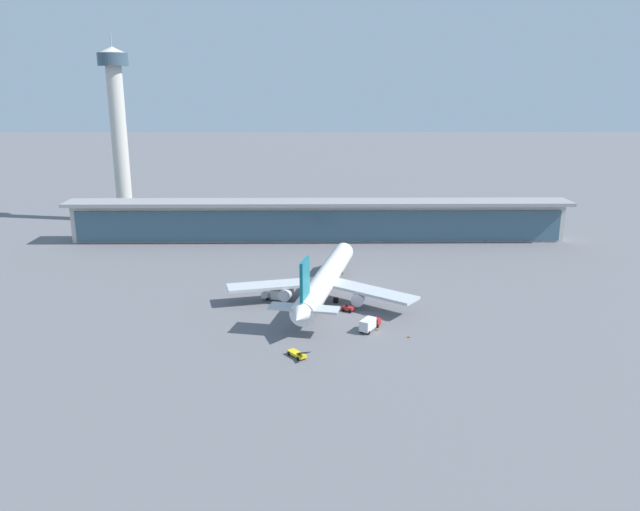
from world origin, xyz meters
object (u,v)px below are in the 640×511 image
Objects in this scene: safety_cone_alpha at (409,336)px; safety_cone_bravo at (377,329)px; control_tower at (118,122)px; service_truck_mid_apron_red at (348,308)px; service_truck_near_nose_red at (369,324)px; service_truck_by_tail_yellow at (297,354)px; airliner_on_stand at (325,280)px; service_truck_under_wing_white at (277,295)px.

safety_cone_bravo is at bearing 147.66° from safety_cone_alpha.
service_truck_mid_apron_red is at bearing -51.30° from control_tower.
service_truck_mid_apron_red is 21.52m from safety_cone_alpha.
service_truck_near_nose_red reaches higher than service_truck_by_tail_yellow.
service_truck_near_nose_red reaches higher than safety_cone_alpha.
control_tower is 160.52m from safety_cone_bravo.
service_truck_near_nose_red is 10.62× the size of safety_cone_bravo.
airliner_on_stand reaches higher than safety_cone_bravo.
airliner_on_stand is 94.64× the size of safety_cone_alpha.
service_truck_near_nose_red is at bearing 41.98° from service_truck_by_tail_yellow.
service_truck_near_nose_red is 0.10× the size of control_tower.
service_truck_near_nose_red is 10.62× the size of safety_cone_alpha.
safety_cone_alpha is at bearing -38.90° from service_truck_under_wing_white.
service_truck_by_tail_yellow is at bearing -140.68° from safety_cone_bravo.
safety_cone_alpha is at bearing -51.44° from control_tower.
airliner_on_stand reaches higher than service_truck_under_wing_white.
safety_cone_alpha is (13.14, -17.03, -0.56)m from service_truck_mid_apron_red.
airliner_on_stand is 19.90× the size of service_truck_mid_apron_red.
service_truck_by_tail_yellow is 27.55m from safety_cone_alpha.
service_truck_under_wing_white is 2.30× the size of service_truck_mid_apron_red.
control_tower reaches higher than service_truck_by_tail_yellow.
control_tower is 107.91× the size of safety_cone_bravo.
service_truck_by_tail_yellow reaches higher than safety_cone_alpha.
airliner_on_stand is 24.44m from service_truck_near_nose_red.
service_truck_under_wing_white is 1.23× the size of service_truck_by_tail_yellow.
safety_cone_alpha is at bearing -26.10° from service_truck_near_nose_red.
safety_cone_alpha is (31.71, -25.58, -1.37)m from service_truck_under_wing_white.
service_truck_near_nose_red is 159.22m from control_tower.
airliner_on_stand is 0.88× the size of control_tower.
service_truck_under_wing_white reaches higher than safety_cone_bravo.
control_tower reaches higher than service_truck_under_wing_white.
safety_cone_bravo is (1.79, 0.12, -1.37)m from service_truck_near_nose_red.
service_truck_mid_apron_red is 4.76× the size of safety_cone_alpha.
airliner_on_stand is at bearing 2.91° from service_truck_under_wing_white.
service_truck_by_tail_yellow is (-12.26, -27.69, -0.07)m from service_truck_mid_apron_red.
service_truck_near_nose_red reaches higher than safety_cone_bravo.
service_truck_under_wing_white is at bearing 99.87° from service_truck_by_tail_yellow.
service_truck_near_nose_red and service_truck_under_wing_white have the same top height.
safety_cone_bravo is (6.15, -12.61, -0.56)m from service_truck_mid_apron_red.
safety_cone_alpha is (18.81, -26.24, -5.29)m from airliner_on_stand.
service_truck_near_nose_red is 2.26m from safety_cone_bravo.
service_truck_mid_apron_red is 0.04× the size of control_tower.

